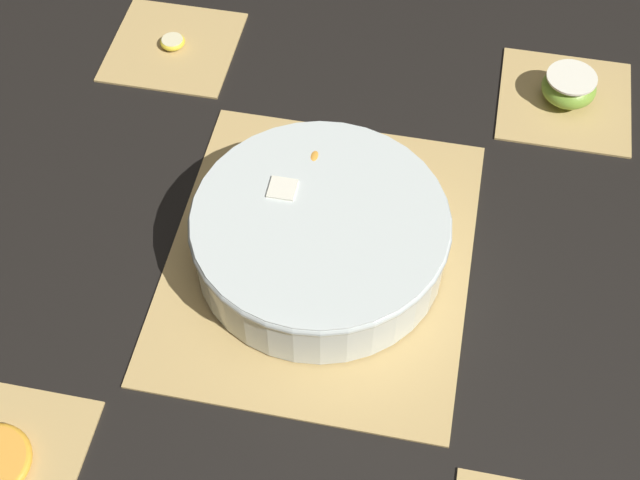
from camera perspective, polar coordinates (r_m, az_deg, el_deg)
name	(u,v)px	position (r m, az deg, el deg)	size (l,w,h in m)	color
ground_plane	(320,258)	(1.02, 0.00, -1.13)	(6.00, 6.00, 0.00)	black
bamboo_mat_center	(320,256)	(1.02, 0.00, -1.04)	(0.40, 0.34, 0.01)	tan
coaster_mat_near_left	(173,46)	(1.26, -9.37, 12.16)	(0.17, 0.17, 0.01)	tan
coaster_mat_far_left	(565,100)	(1.22, 15.41, 8.64)	(0.17, 0.17, 0.01)	tan
fruit_salad_bowl	(320,234)	(0.98, -0.01, 0.38)	(0.29, 0.29, 0.08)	silver
apple_half	(569,87)	(1.20, 15.65, 9.42)	(0.07, 0.07, 0.04)	#7FAD38
banana_coin_single	(173,42)	(1.26, -9.42, 12.41)	(0.03, 0.03, 0.01)	beige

